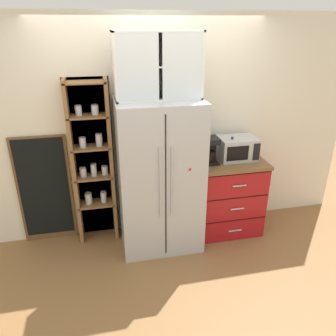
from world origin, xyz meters
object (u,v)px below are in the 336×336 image
Objects in this scene: coffee_maker at (210,150)px; mug_charcoal at (229,155)px; microwave at (237,148)px; bottle_cobalt at (231,150)px; refrigerator at (159,176)px; chalkboard_menu at (45,190)px.

coffee_maker is 0.30m from mug_charcoal.
microwave is 0.09m from bottle_cobalt.
bottle_cobalt is (0.87, 0.08, 0.21)m from refrigerator.
coffee_maker is at bearing -7.53° from chalkboard_menu.
chalkboard_menu is at bearing 165.77° from refrigerator.
refrigerator reaches higher than coffee_maker.
bottle_cobalt is at bearing 0.72° from coffee_maker.
refrigerator is at bearing -14.23° from chalkboard_menu.
coffee_maker is 1.95m from chalkboard_menu.
coffee_maker reaches higher than mug_charcoal.
mug_charcoal is at bearing -4.99° from chalkboard_menu.
bottle_cobalt is (-0.09, -0.04, -0.00)m from microwave.
refrigerator reaches higher than microwave.
refrigerator is 1.34m from chalkboard_menu.
bottle_cobalt is at bearing 5.19° from refrigerator.
microwave is 0.36m from coffee_maker.
mug_charcoal is 0.38× the size of bottle_cobalt.
refrigerator is 5.54× the size of coffee_maker.
refrigerator is 0.65m from coffee_maker.
microwave is 0.12m from mug_charcoal.
chalkboard_menu reaches higher than microwave.
coffee_maker is at bearing -167.38° from mug_charcoal.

